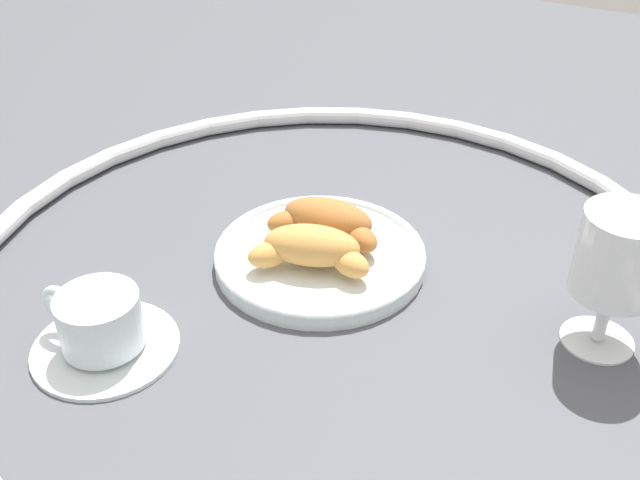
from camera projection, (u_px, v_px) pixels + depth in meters
name	position (u px, v px, depth m)	size (l,w,h in m)	color
ground_plane	(330.00, 276.00, 0.79)	(2.20, 2.20, 0.00)	#4C4F56
table_chrome_rim	(331.00, 267.00, 0.78)	(0.78, 0.78, 0.02)	silver
pastry_plate	(320.00, 255.00, 0.80)	(0.23, 0.23, 0.02)	silver
croissant_large	(327.00, 221.00, 0.80)	(0.14, 0.07, 0.04)	#AD6B33
croissant_small	(311.00, 249.00, 0.76)	(0.13, 0.09, 0.04)	#D6994C
coffee_cup_near	(101.00, 327.00, 0.68)	(0.14, 0.14, 0.06)	silver
juice_glass_left	(618.00, 262.00, 0.65)	(0.08, 0.08, 0.14)	white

